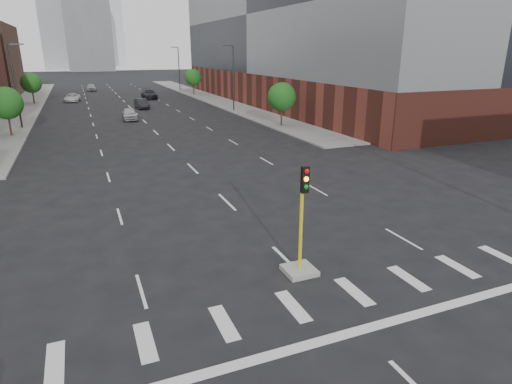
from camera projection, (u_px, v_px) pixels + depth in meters
sidewalk_left_far at (27, 105)px, 68.60m from camera, size 5.00×92.00×0.15m
sidewalk_right_far at (207, 97)px, 79.40m from camera, size 5.00×92.00×0.15m
building_right_main at (316, 33)px, 68.88m from camera, size 24.00×70.00×22.00m
tower_mid at (86, 16)px, 177.74m from camera, size 18.00×18.00×44.00m
median_traffic_signal at (300, 251)px, 16.61m from camera, size 1.20×1.20×4.40m
streetlight_right_a at (233, 75)px, 60.59m from camera, size 1.60×0.22×9.07m
streetlight_right_b at (178, 67)px, 91.32m from camera, size 1.60×0.22×9.07m
streetlight_left at (15, 83)px, 46.54m from camera, size 1.60×0.22×9.07m
tree_left_near at (6, 103)px, 42.45m from camera, size 3.20×3.20×4.85m
tree_left_far at (31, 83)px, 68.79m from camera, size 3.20×3.20×4.85m
tree_right_near at (282, 97)px, 48.14m from camera, size 3.20×3.20×4.85m
tree_right_far at (193, 77)px, 83.26m from camera, size 3.20×3.20×4.85m
car_near_left at (130, 114)px, 53.92m from camera, size 2.04×4.55×1.52m
car_mid_right at (142, 104)px, 64.49m from camera, size 1.78×4.51×1.46m
car_far_left at (72, 98)px, 73.13m from camera, size 2.77×5.08×1.35m
car_deep_right at (149, 94)px, 77.64m from camera, size 2.39×5.81×1.68m
car_distant at (91, 87)px, 92.34m from camera, size 1.97×4.69×1.58m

